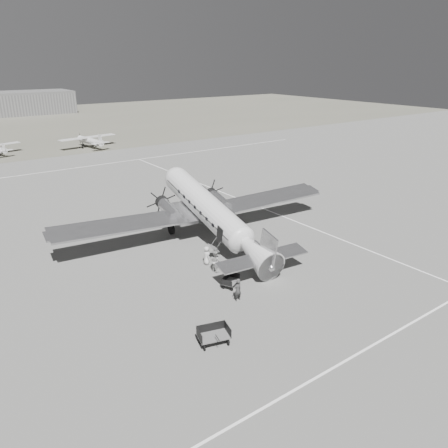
{
  "coord_description": "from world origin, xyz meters",
  "views": [
    {
      "loc": [
        -18.24,
        -26.05,
        15.37
      ],
      "look_at": [
        2.22,
        2.36,
        2.2
      ],
      "focal_mm": 35.0,
      "sensor_mm": 36.0,
      "label": 1
    }
  ],
  "objects": [
    {
      "name": "dc3_airliner",
      "position": [
        2.22,
        4.36,
        2.62
      ],
      "size": [
        29.21,
        21.66,
        5.23
      ],
      "primitive_type": null,
      "rotation": [
        0.0,
        0.0,
        -0.1
      ],
      "color": "#B5B5B7",
      "rests_on": "ground"
    },
    {
      "name": "light_plane_right",
      "position": [
        8.97,
        54.69,
        1.14
      ],
      "size": [
        12.22,
        10.47,
        2.29
      ],
      "primitive_type": null,
      "rotation": [
        0.0,
        0.0,
        0.15
      ],
      "color": "silver",
      "rests_on": "ground"
    },
    {
      "name": "ground_crew",
      "position": [
        -2.25,
        -5.44,
        0.78
      ],
      "size": [
        0.58,
        0.39,
        1.57
      ],
      "primitive_type": "imported",
      "rotation": [
        0.0,
        0.0,
        3.17
      ],
      "color": "#313131",
      "rests_on": "ground"
    },
    {
      "name": "ramp_agent",
      "position": [
        -0.98,
        -0.93,
        0.85
      ],
      "size": [
        0.73,
        0.89,
        1.71
      ],
      "primitive_type": "imported",
      "rotation": [
        0.0,
        0.0,
        1.67
      ],
      "color": "#AAAAA8",
      "rests_on": "ground"
    },
    {
      "name": "taxi_line_right",
      "position": [
        12.0,
        0.0,
        0.01
      ],
      "size": [
        0.15,
        80.0,
        0.01
      ],
      "primitive_type": "cube",
      "color": "white",
      "rests_on": "ground"
    },
    {
      "name": "taxi_line_near",
      "position": [
        0.0,
        -14.0,
        0.01
      ],
      "size": [
        60.0,
        0.15,
        0.01
      ],
      "primitive_type": "cube",
      "color": "white",
      "rests_on": "ground"
    },
    {
      "name": "taxi_line_horizon",
      "position": [
        0.0,
        40.0,
        0.01
      ],
      "size": [
        90.0,
        0.15,
        0.01
      ],
      "primitive_type": "cube",
      "color": "white",
      "rests_on": "ground"
    },
    {
      "name": "baggage_cart_far",
      "position": [
        -6.34,
        -8.51,
        0.53
      ],
      "size": [
        2.17,
        1.78,
        1.06
      ],
      "primitive_type": null,
      "rotation": [
        0.0,
        0.0,
        -0.27
      ],
      "color": "#595959",
      "rests_on": "ground"
    },
    {
      "name": "baggage_cart_near",
      "position": [
        -1.49,
        -3.61,
        0.41
      ],
      "size": [
        1.77,
        1.59,
        0.82
      ],
      "primitive_type": null,
      "rotation": [
        0.0,
        0.0,
        0.49
      ],
      "color": "#595959",
      "rests_on": "ground"
    },
    {
      "name": "passenger",
      "position": [
        -0.84,
        0.49,
        0.76
      ],
      "size": [
        0.55,
        0.79,
        1.51
      ],
      "primitive_type": "imported",
      "rotation": [
        0.0,
        0.0,
        1.47
      ],
      "color": "silver",
      "rests_on": "ground"
    },
    {
      "name": "ground",
      "position": [
        0.0,
        0.0,
        0.0
      ],
      "size": [
        260.0,
        260.0,
        0.0
      ],
      "primitive_type": "plane",
      "color": "slate",
      "rests_on": "ground"
    }
  ]
}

